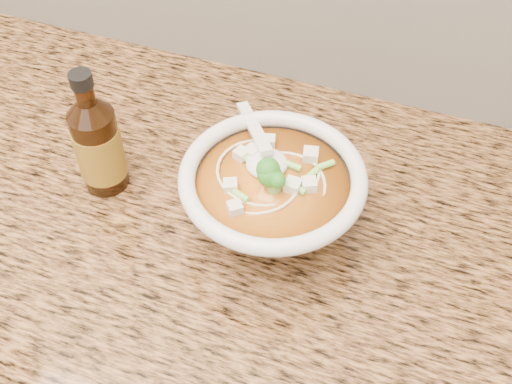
% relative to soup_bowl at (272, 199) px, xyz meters
% --- Properties ---
extents(cabinet, '(4.00, 0.65, 0.86)m').
position_rel_soup_bowl_xyz_m(cabinet, '(-0.36, -0.03, -0.52)').
color(cabinet, '#331C0F').
rests_on(cabinet, ground).
extents(counter_slab, '(4.00, 0.68, 0.04)m').
position_rel_soup_bowl_xyz_m(counter_slab, '(-0.36, -0.03, -0.07)').
color(counter_slab, '#915E35').
rests_on(counter_slab, cabinet).
extents(soup_bowl, '(0.21, 0.22, 0.12)m').
position_rel_soup_bowl_xyz_m(soup_bowl, '(0.00, 0.00, 0.00)').
color(soup_bowl, white).
rests_on(soup_bowl, counter_slab).
extents(hot_sauce_bottle, '(0.06, 0.06, 0.18)m').
position_rel_soup_bowl_xyz_m(hot_sauce_bottle, '(-0.22, -0.00, 0.02)').
color(hot_sauce_bottle, '#3A1B07').
rests_on(hot_sauce_bottle, counter_slab).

